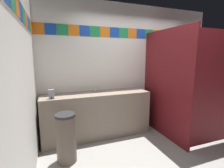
{
  "coord_description": "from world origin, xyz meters",
  "views": [
    {
      "loc": [
        -1.74,
        -1.96,
        1.63
      ],
      "look_at": [
        -0.7,
        0.82,
        1.12
      ],
      "focal_mm": 26.32,
      "sensor_mm": 36.0,
      "label": 1
    }
  ],
  "objects": [
    {
      "name": "vanity_counter",
      "position": [
        -0.91,
        1.14,
        0.45
      ],
      "size": [
        2.13,
        0.56,
        0.9
      ],
      "color": "gray",
      "rests_on": "ground_plane"
    },
    {
      "name": "faucet_center",
      "position": [
        -0.91,
        1.23,
        0.95
      ],
      "size": [
        0.04,
        0.1,
        0.14
      ],
      "color": "silver",
      "rests_on": "vanity_counter"
    },
    {
      "name": "ground_plane",
      "position": [
        0.0,
        0.0,
        0.0
      ],
      "size": [
        8.91,
        8.91,
        0.0
      ],
      "primitive_type": "plane",
      "color": "gray"
    },
    {
      "name": "trash_bin",
      "position": [
        -1.58,
        0.47,
        0.39
      ],
      "size": [
        0.31,
        0.31,
        0.77
      ],
      "color": "brown",
      "rests_on": "ground_plane"
    },
    {
      "name": "toilet",
      "position": [
        0.86,
        0.97,
        0.3
      ],
      "size": [
        0.39,
        0.49,
        0.74
      ],
      "color": "white",
      "rests_on": "ground_plane"
    },
    {
      "name": "wall_side",
      "position": [
        -2.06,
        -0.0,
        1.37
      ],
      "size": [
        0.09,
        2.84,
        2.74
      ],
      "color": "white",
      "rests_on": "ground_plane"
    },
    {
      "name": "soap_dispenser",
      "position": [
        -1.76,
        0.98,
        0.97
      ],
      "size": [
        0.09,
        0.09,
        0.16
      ],
      "color": "gray",
      "rests_on": "vanity_counter"
    },
    {
      "name": "wall_back",
      "position": [
        -0.0,
        1.46,
        1.37
      ],
      "size": [
        4.05,
        0.09,
        2.74
      ],
      "color": "white",
      "rests_on": "ground_plane"
    },
    {
      "name": "stall_divider",
      "position": [
        0.54,
        0.44,
        1.07
      ],
      "size": [
        0.92,
        1.44,
        2.13
      ],
      "color": "maroon",
      "rests_on": "ground_plane"
    }
  ]
}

